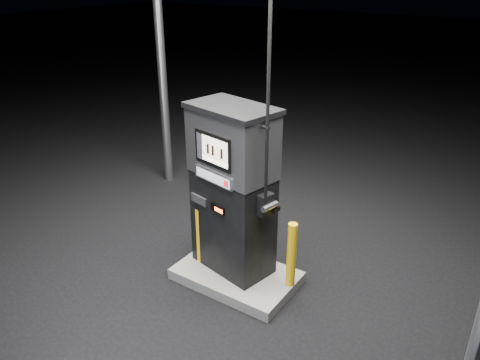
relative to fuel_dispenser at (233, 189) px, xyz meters
The scene contains 5 objects.
ground 1.32m from the fuel_dispenser, 39.60° to the right, with size 80.00×80.00×0.00m, color black.
pump_island 1.25m from the fuel_dispenser, 39.60° to the right, with size 1.60×1.00×0.15m, color #62625E.
fuel_dispenser is the anchor object (origin of this frame).
bollard_left 0.88m from the fuel_dispenser, 158.74° to the right, with size 0.11×0.11×0.82m, color yellow.
bollard_right 1.12m from the fuel_dispenser, ahead, with size 0.12×0.12×0.90m, color yellow.
Camera 1 is at (2.97, -4.34, 3.92)m, focal length 35.00 mm.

